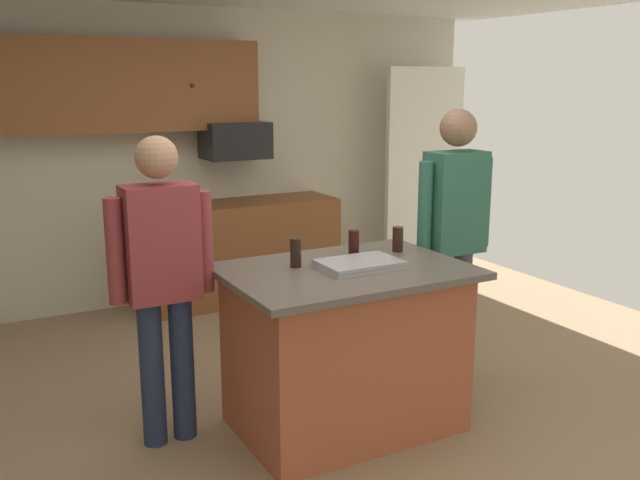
# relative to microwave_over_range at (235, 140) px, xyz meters

# --- Properties ---
(floor) EXTENTS (7.04, 7.04, 0.00)m
(floor) POSITION_rel_microwave_over_range_xyz_m (-0.60, -2.50, -1.45)
(floor) COLOR #937A5B
(floor) RESTS_ON ground
(back_wall) EXTENTS (6.40, 0.10, 2.60)m
(back_wall) POSITION_rel_microwave_over_range_xyz_m (-0.60, 0.30, -0.15)
(back_wall) COLOR beige
(back_wall) RESTS_ON ground
(french_door_window_panel) EXTENTS (0.90, 0.06, 2.00)m
(french_door_window_panel) POSITION_rel_microwave_over_range_xyz_m (2.00, -0.10, -0.35)
(french_door_window_panel) COLOR white
(french_door_window_panel) RESTS_ON ground
(cabinet_run_upper) EXTENTS (2.40, 0.38, 0.75)m
(cabinet_run_upper) POSITION_rel_microwave_over_range_xyz_m (-1.00, 0.10, 0.48)
(cabinet_run_upper) COLOR brown
(cabinet_run_lower) EXTENTS (1.80, 0.63, 0.90)m
(cabinet_run_lower) POSITION_rel_microwave_over_range_xyz_m (0.00, -0.02, -1.00)
(cabinet_run_lower) COLOR brown
(cabinet_run_lower) RESTS_ON ground
(microwave_over_range) EXTENTS (0.56, 0.40, 0.32)m
(microwave_over_range) POSITION_rel_microwave_over_range_xyz_m (0.00, 0.00, 0.00)
(microwave_over_range) COLOR black
(kitchen_island) EXTENTS (1.35, 0.96, 0.95)m
(kitchen_island) POSITION_rel_microwave_over_range_xyz_m (-0.39, -2.60, -0.97)
(kitchen_island) COLOR #AD5638
(kitchen_island) RESTS_ON ground
(person_elder_center) EXTENTS (0.57, 0.24, 1.80)m
(person_elder_center) POSITION_rel_microwave_over_range_xyz_m (0.58, -2.34, -0.40)
(person_elder_center) COLOR #4C5166
(person_elder_center) RESTS_ON ground
(person_guest_left) EXTENTS (0.57, 0.22, 1.70)m
(person_guest_left) POSITION_rel_microwave_over_range_xyz_m (-1.33, -2.28, -0.47)
(person_guest_left) COLOR #232D4C
(person_guest_left) RESTS_ON ground
(glass_short_whisky) EXTENTS (0.06, 0.06, 0.16)m
(glass_short_whisky) POSITION_rel_microwave_over_range_xyz_m (-0.63, -2.45, -0.42)
(glass_short_whisky) COLOR black
(glass_short_whisky) RESTS_ON kitchen_island
(glass_stout_tall) EXTENTS (0.06, 0.06, 0.16)m
(glass_stout_tall) POSITION_rel_microwave_over_range_xyz_m (-0.22, -2.40, -0.42)
(glass_stout_tall) COLOR black
(glass_stout_tall) RESTS_ON kitchen_island
(glass_dark_ale) EXTENTS (0.07, 0.07, 0.15)m
(glass_dark_ale) POSITION_rel_microwave_over_range_xyz_m (0.08, -2.42, -0.42)
(glass_dark_ale) COLOR black
(glass_dark_ale) RESTS_ON kitchen_island
(serving_tray) EXTENTS (0.44, 0.30, 0.04)m
(serving_tray) POSITION_rel_microwave_over_range_xyz_m (-0.33, -2.64, -0.48)
(serving_tray) COLOR #B7B7BC
(serving_tray) RESTS_ON kitchen_island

